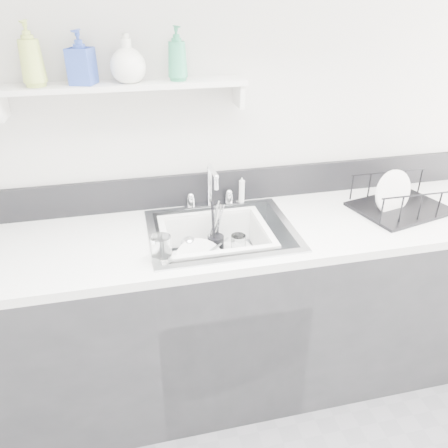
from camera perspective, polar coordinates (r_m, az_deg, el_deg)
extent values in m
cube|color=silver|center=(2.06, -2.24, 12.42)|extent=(3.50, 0.02, 2.60)
cube|color=#29292C|center=(2.21, -0.30, -11.81)|extent=(3.20, 0.62, 0.88)
cube|color=white|center=(1.94, -0.33, -1.39)|extent=(3.20, 0.62, 0.04)
cube|color=black|center=(2.16, -2.08, 4.74)|extent=(3.20, 0.02, 0.16)
cube|color=silver|center=(2.15, -1.83, 2.53)|extent=(0.26, 0.06, 0.02)
cylinder|color=silver|center=(2.13, -4.35, 2.93)|extent=(0.04, 0.04, 0.05)
cylinder|color=silver|center=(2.16, 0.64, 3.43)|extent=(0.04, 0.04, 0.05)
cylinder|color=silver|center=(2.11, -1.87, 5.03)|extent=(0.02, 0.02, 0.20)
cylinder|color=silver|center=(2.00, -1.49, 6.96)|extent=(0.02, 0.15, 0.02)
cylinder|color=white|center=(2.16, 2.33, 4.43)|extent=(0.03, 0.03, 0.14)
cube|color=silver|center=(1.91, -12.80, 17.29)|extent=(1.00, 0.16, 0.02)
cube|color=silver|center=(1.98, -26.99, 13.57)|extent=(0.02, 0.14, 0.10)
cube|color=silver|center=(1.99, 1.92, 16.56)|extent=(0.02, 0.14, 0.10)
cylinder|color=white|center=(1.96, -2.92, -5.50)|extent=(0.23, 0.23, 0.01)
cylinder|color=white|center=(1.96, -2.81, -5.07)|extent=(0.22, 0.22, 0.01)
cylinder|color=white|center=(1.93, -3.24, -4.40)|extent=(0.25, 0.24, 0.09)
cylinder|color=black|center=(2.03, -1.08, -2.77)|extent=(0.08, 0.08, 0.09)
cylinder|color=silver|center=(2.00, -1.50, -0.57)|extent=(0.01, 0.05, 0.19)
cylinder|color=silver|center=(1.99, -0.66, -0.97)|extent=(0.02, 0.04, 0.17)
cylinder|color=black|center=(1.98, -1.42, -0.15)|extent=(0.01, 0.06, 0.21)
cylinder|color=white|center=(2.03, 1.88, -2.74)|extent=(0.08, 0.08, 0.10)
cylinder|color=white|center=(1.71, -8.19, -3.31)|extent=(0.10, 0.10, 0.11)
imported|color=white|center=(1.97, 2.33, -4.80)|extent=(0.12, 0.12, 0.04)
imported|color=#B9CE5C|center=(1.90, -23.96, 19.62)|extent=(0.10, 0.11, 0.24)
imported|color=#2D48AA|center=(1.89, -18.23, 19.97)|extent=(0.12, 0.12, 0.20)
imported|color=white|center=(1.88, -12.51, 20.35)|extent=(0.17, 0.17, 0.18)
imported|color=#309165|center=(1.89, -6.15, 21.24)|extent=(0.10, 0.10, 0.21)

